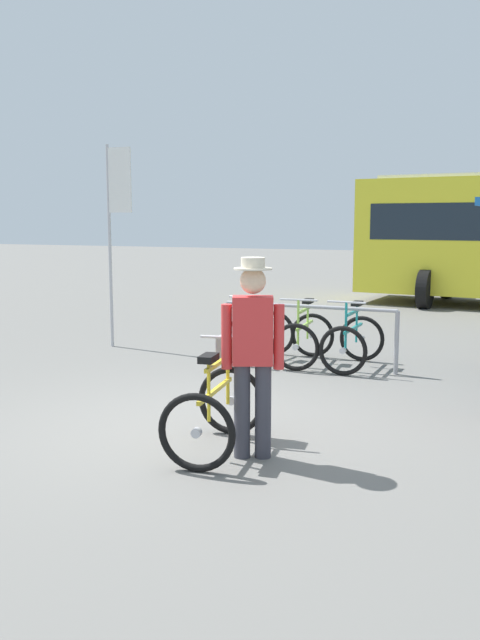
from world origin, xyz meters
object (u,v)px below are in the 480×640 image
object	(u,v)px
racked_bike_lime	(304,338)
racked_bike_white	(259,335)
banner_flag	(116,207)
racked_bike_teal	(353,342)
featured_bicycle	(218,400)
person_with_featured_bike	(253,349)

from	to	relation	value
racked_bike_lime	racked_bike_white	bearing A→B (deg)	-179.66
banner_flag	racked_bike_white	bearing A→B (deg)	-1.02
racked_bike_teal	banner_flag	distance (m)	4.28
racked_bike_white	featured_bicycle	size ratio (longest dim) A/B	0.96
racked_bike_lime	racked_bike_teal	xyz separation A→B (m)	(0.70, 0.00, 0.00)
racked_bike_white	racked_bike_lime	xyz separation A→B (m)	(0.70, 0.00, 0.00)
person_with_featured_bike	featured_bicycle	bearing A→B (deg)	166.38
racked_bike_white	banner_flag	size ratio (longest dim) A/B	0.37
featured_bicycle	banner_flag	size ratio (longest dim) A/B	0.38
racked_bike_lime	featured_bicycle	size ratio (longest dim) A/B	0.94
featured_bicycle	person_with_featured_bike	distance (m)	0.63
racked_bike_lime	featured_bicycle	xyz separation A→B (m)	(0.43, -3.78, 0.08)
racked_bike_lime	banner_flag	size ratio (longest dim) A/B	0.36
featured_bicycle	person_with_featured_bike	size ratio (longest dim) A/B	0.71
racked_bike_teal	person_with_featured_bike	xyz separation A→B (m)	(0.10, -3.87, 0.58)
featured_bicycle	banner_flag	bearing A→B (deg)	133.16
racked_bike_white	racked_bike_teal	xyz separation A→B (m)	(1.40, 0.01, 0.00)
racked_bike_white	featured_bicycle	xyz separation A→B (m)	(1.13, -3.78, 0.08)
racked_bike_lime	person_with_featured_bike	xyz separation A→B (m)	(0.80, -3.87, 0.58)
racked_bike_white	featured_bicycle	bearing A→B (deg)	-73.28
racked_bike_lime	featured_bicycle	world-z (taller)	same
featured_bicycle	racked_bike_teal	bearing A→B (deg)	85.98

